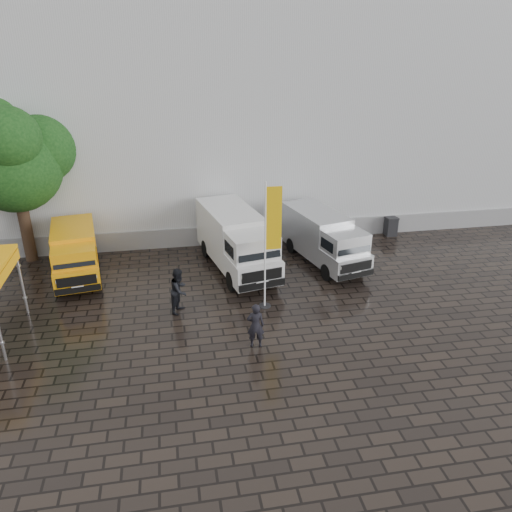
# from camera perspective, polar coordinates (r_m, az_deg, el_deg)

# --- Properties ---
(ground) EXTENTS (120.00, 120.00, 0.00)m
(ground) POSITION_cam_1_polar(r_m,az_deg,el_deg) (19.67, 2.83, -6.96)
(ground) COLOR black
(ground) RESTS_ON ground
(exhibition_hall) EXTENTS (44.00, 16.00, 12.00)m
(exhibition_hall) POSITION_cam_1_polar(r_m,az_deg,el_deg) (33.26, 0.18, 16.73)
(exhibition_hall) COLOR silver
(exhibition_hall) RESTS_ON ground
(hall_plinth) EXTENTS (44.00, 0.15, 1.00)m
(hall_plinth) POSITION_cam_1_polar(r_m,az_deg,el_deg) (26.87, 3.26, 2.89)
(hall_plinth) COLOR gray
(hall_plinth) RESTS_ON ground
(van_yellow) EXTENTS (2.55, 5.02, 2.21)m
(van_yellow) POSITION_cam_1_polar(r_m,az_deg,el_deg) (23.72, -19.93, 0.12)
(van_yellow) COLOR orange
(van_yellow) RESTS_ON ground
(van_white) EXTENTS (3.27, 6.53, 2.70)m
(van_white) POSITION_cam_1_polar(r_m,az_deg,el_deg) (23.06, -2.26, 1.58)
(van_white) COLOR silver
(van_white) RESTS_ON ground
(van_silver) EXTENTS (3.07, 5.79, 2.39)m
(van_silver) POSITION_cam_1_polar(r_m,az_deg,el_deg) (24.01, 7.73, 1.89)
(van_silver) COLOR silver
(van_silver) RESTS_ON ground
(flagpole) EXTENTS (0.88, 0.50, 5.21)m
(flagpole) POSITION_cam_1_polar(r_m,az_deg,el_deg) (19.15, 1.60, 1.94)
(flagpole) COLOR black
(flagpole) RESTS_ON ground
(tree) EXTENTS (4.32, 4.33, 7.75)m
(tree) POSITION_cam_1_polar(r_m,az_deg,el_deg) (25.64, -26.20, 9.95)
(tree) COLOR black
(tree) RESTS_ON ground
(wheelie_bin) EXTENTS (0.63, 0.63, 1.04)m
(wheelie_bin) POSITION_cam_1_polar(r_m,az_deg,el_deg) (28.43, 15.16, 3.30)
(wheelie_bin) COLOR black
(wheelie_bin) RESTS_ON ground
(person_front) EXTENTS (0.66, 0.48, 1.68)m
(person_front) POSITION_cam_1_polar(r_m,az_deg,el_deg) (17.50, -0.05, -7.95)
(person_front) COLOR black
(person_front) RESTS_ON ground
(person_tent) EXTENTS (1.03, 1.12, 1.85)m
(person_tent) POSITION_cam_1_polar(r_m,az_deg,el_deg) (19.84, -8.75, -3.89)
(person_tent) COLOR black
(person_tent) RESTS_ON ground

